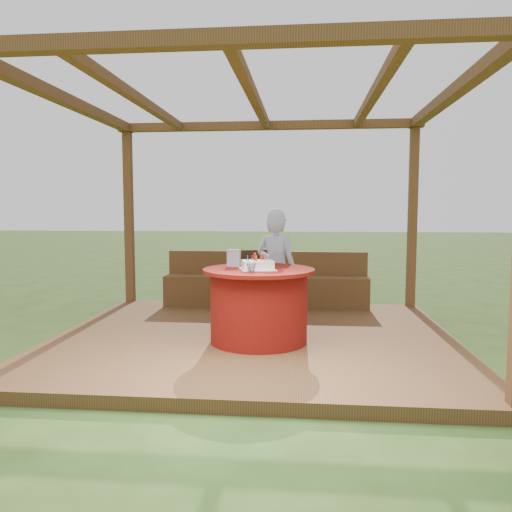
{
  "coord_description": "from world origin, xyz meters",
  "views": [
    {
      "loc": [
        0.58,
        -5.58,
        1.54
      ],
      "look_at": [
        0.0,
        0.25,
        1.0
      ],
      "focal_mm": 35.0,
      "sensor_mm": 36.0,
      "label": 1
    }
  ],
  "objects_px": {
    "table": "(259,305)",
    "gift_bag": "(234,258)",
    "birthday_cake": "(258,265)",
    "bench": "(266,288)",
    "chair": "(260,280)",
    "drinking_glass": "(251,268)",
    "elderly_woman": "(276,268)"
  },
  "relations": [
    {
      "from": "table",
      "to": "gift_bag",
      "type": "xyz_separation_m",
      "value": [
        -0.29,
        0.16,
        0.49
      ]
    },
    {
      "from": "table",
      "to": "gift_bag",
      "type": "relative_size",
      "value": 6.19
    },
    {
      "from": "table",
      "to": "birthday_cake",
      "type": "xyz_separation_m",
      "value": [
        -0.0,
        -0.07,
        0.44
      ]
    },
    {
      "from": "bench",
      "to": "gift_bag",
      "type": "distance_m",
      "value": 1.97
    },
    {
      "from": "chair",
      "to": "gift_bag",
      "type": "relative_size",
      "value": 4.61
    },
    {
      "from": "bench",
      "to": "table",
      "type": "relative_size",
      "value": 2.51
    },
    {
      "from": "table",
      "to": "drinking_glass",
      "type": "relative_size",
      "value": 12.58
    },
    {
      "from": "bench",
      "to": "chair",
      "type": "bearing_deg",
      "value": -91.02
    },
    {
      "from": "bench",
      "to": "birthday_cake",
      "type": "xyz_separation_m",
      "value": [
        0.08,
        -2.09,
        0.58
      ]
    },
    {
      "from": "elderly_woman",
      "to": "gift_bag",
      "type": "height_order",
      "value": "elderly_woman"
    },
    {
      "from": "chair",
      "to": "gift_bag",
      "type": "bearing_deg",
      "value": -100.29
    },
    {
      "from": "table",
      "to": "chair",
      "type": "height_order",
      "value": "chair"
    },
    {
      "from": "birthday_cake",
      "to": "gift_bag",
      "type": "relative_size",
      "value": 2.27
    },
    {
      "from": "table",
      "to": "drinking_glass",
      "type": "distance_m",
      "value": 0.53
    },
    {
      "from": "table",
      "to": "drinking_glass",
      "type": "bearing_deg",
      "value": -98.68
    },
    {
      "from": "gift_bag",
      "to": "drinking_glass",
      "type": "xyz_separation_m",
      "value": [
        0.25,
        -0.46,
        -0.05
      ]
    },
    {
      "from": "elderly_woman",
      "to": "birthday_cake",
      "type": "relative_size",
      "value": 3.29
    },
    {
      "from": "elderly_woman",
      "to": "gift_bag",
      "type": "xyz_separation_m",
      "value": [
        -0.44,
        -0.5,
        0.17
      ]
    },
    {
      "from": "table",
      "to": "chair",
      "type": "bearing_deg",
      "value": 94.57
    },
    {
      "from": "elderly_woman",
      "to": "chair",
      "type": "bearing_deg",
      "value": 113.33
    },
    {
      "from": "table",
      "to": "gift_bag",
      "type": "height_order",
      "value": "gift_bag"
    },
    {
      "from": "bench",
      "to": "chair",
      "type": "height_order",
      "value": "chair"
    },
    {
      "from": "drinking_glass",
      "to": "chair",
      "type": "bearing_deg",
      "value": 91.95
    },
    {
      "from": "elderly_woman",
      "to": "drinking_glass",
      "type": "distance_m",
      "value": 0.99
    },
    {
      "from": "chair",
      "to": "elderly_woman",
      "type": "relative_size",
      "value": 0.62
    },
    {
      "from": "table",
      "to": "chair",
      "type": "relative_size",
      "value": 1.34
    },
    {
      "from": "bench",
      "to": "table",
      "type": "bearing_deg",
      "value": -87.59
    },
    {
      "from": "table",
      "to": "birthday_cake",
      "type": "distance_m",
      "value": 0.45
    },
    {
      "from": "gift_bag",
      "to": "birthday_cake",
      "type": "bearing_deg",
      "value": -32.16
    },
    {
      "from": "bench",
      "to": "table",
      "type": "xyz_separation_m",
      "value": [
        0.08,
        -2.02,
        0.14
      ]
    },
    {
      "from": "elderly_woman",
      "to": "drinking_glass",
      "type": "height_order",
      "value": "elderly_woman"
    },
    {
      "from": "table",
      "to": "elderly_woman",
      "type": "relative_size",
      "value": 0.83
    }
  ]
}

